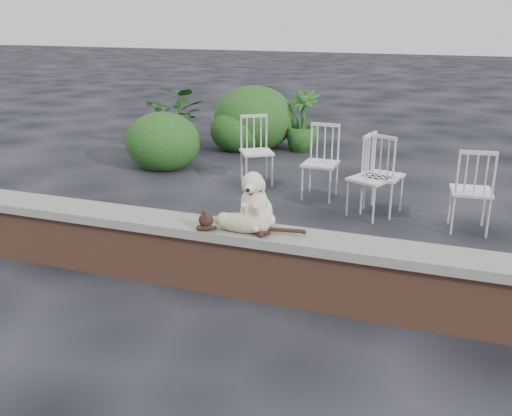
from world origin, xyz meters
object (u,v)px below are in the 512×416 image
(dog, at_px, (256,198))
(cat, at_px, (241,222))
(chair_d, at_px, (370,178))
(chair_e, at_px, (383,175))
(chair_a, at_px, (257,151))
(potted_plant_a, at_px, (179,119))
(chair_b, at_px, (320,162))
(potted_plant_b, at_px, (302,121))
(chair_c, at_px, (471,189))

(dog, distance_m, cat, 0.24)
(cat, xyz_separation_m, chair_d, (0.68, 2.37, -0.20))
(chair_e, bearing_deg, chair_a, 83.40)
(chair_a, height_order, potted_plant_a, potted_plant_a)
(cat, xyz_separation_m, chair_e, (0.80, 2.54, -0.20))
(chair_b, distance_m, potted_plant_b, 2.64)
(chair_e, bearing_deg, potted_plant_a, 74.81)
(chair_a, bearing_deg, potted_plant_a, 113.17)
(cat, distance_m, chair_c, 2.89)
(dog, distance_m, chair_a, 3.24)
(chair_d, height_order, potted_plant_a, potted_plant_a)
(chair_d, height_order, chair_e, same)
(dog, bearing_deg, chair_a, 105.68)
(chair_b, distance_m, potted_plant_a, 3.29)
(chair_c, distance_m, potted_plant_b, 4.10)
(chair_a, xyz_separation_m, potted_plant_a, (-1.87, 1.32, 0.10))
(cat, bearing_deg, chair_a, 103.52)
(chair_a, distance_m, potted_plant_b, 2.15)
(dog, height_order, chair_a, dog)
(cat, height_order, chair_a, chair_a)
(chair_e, height_order, chair_b, same)
(chair_c, relative_size, chair_e, 1.00)
(chair_e, bearing_deg, dog, 175.97)
(cat, relative_size, potted_plant_a, 0.92)
(dog, relative_size, potted_plant_b, 0.50)
(dog, xyz_separation_m, potted_plant_a, (-2.95, 4.34, -0.27))
(chair_e, relative_size, potted_plant_b, 0.91)
(chair_e, xyz_separation_m, chair_a, (-1.81, 0.64, 0.00))
(cat, height_order, chair_d, chair_d)
(chair_a, bearing_deg, chair_b, -49.88)
(chair_d, height_order, chair_b, same)
(dog, relative_size, potted_plant_a, 0.45)
(chair_d, bearing_deg, potted_plant_a, 173.39)
(chair_d, distance_m, potted_plant_a, 4.14)
(potted_plant_a, bearing_deg, dog, -55.78)
(potted_plant_b, bearing_deg, chair_e, -57.69)
(dog, height_order, chair_b, dog)
(cat, relative_size, chair_c, 1.12)
(dog, bearing_deg, potted_plant_a, 120.14)
(potted_plant_a, distance_m, potted_plant_b, 2.09)
(potted_plant_a, bearing_deg, potted_plant_b, 23.41)
(chair_c, bearing_deg, chair_b, -24.32)
(chair_c, relative_size, potted_plant_a, 0.82)
(cat, bearing_deg, dog, 57.85)
(chair_b, relative_size, potted_plant_b, 0.91)
(chair_a, bearing_deg, potted_plant_b, 57.06)
(dog, relative_size, chair_e, 0.55)
(chair_d, height_order, chair_a, same)
(chair_c, relative_size, chair_b, 1.00)
(chair_e, xyz_separation_m, potted_plant_b, (-1.76, 2.78, 0.05))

